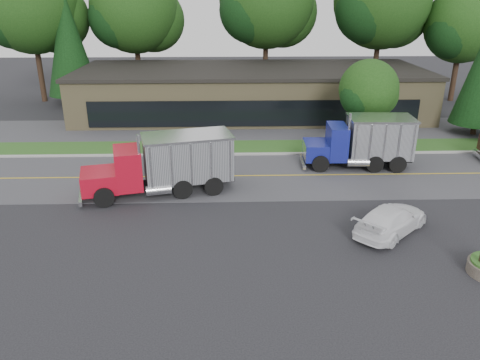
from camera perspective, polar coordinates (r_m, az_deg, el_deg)
The scene contains 17 objects.
ground at distance 21.61m, azimuth -0.49°, elevation -8.19°, with size 140.00×140.00×0.00m, color #2F2F34.
road at distance 29.75m, azimuth -0.87°, elevation 0.48°, with size 60.00×8.00×0.02m, color #5A5A60.
center_line at distance 29.75m, azimuth -0.87°, elevation 0.48°, with size 60.00×0.12×0.01m, color gold.
curb at distance 33.70m, azimuth -0.98°, elevation 3.07°, with size 60.00×0.30×0.12m, color #9E9E99.
grass_verge at distance 35.41m, azimuth -1.02°, elevation 4.00°, with size 60.00×3.40×0.03m, color #244E1A.
far_parking at distance 40.20m, azimuth -1.11°, elevation 6.17°, with size 60.00×7.00×0.02m, color #5A5A60.
strip_mall at distance 45.64m, azimuth 1.34°, elevation 10.63°, with size 32.00×12.00×4.00m, color #887A53.
tree_far_a at distance 54.47m, azimuth -23.93°, elevation 18.40°, with size 10.17×9.58×14.51m.
tree_far_b at distance 53.72m, azimuth -12.57°, elevation 19.23°, with size 9.76×9.19×13.93m.
tree_far_c at distance 53.06m, azimuth 3.42°, elevation 20.52°, with size 10.64×10.02×15.18m.
tree_far_d at distance 54.44m, azimuth 17.01°, elevation 19.73°, with size 10.66×10.03×15.21m.
tree_far_e at distance 55.62m, azimuth 25.54°, elevation 16.35°, with size 8.24×7.75×11.75m.
evergreen_left at distance 51.37m, azimuth -20.17°, elevation 15.53°, with size 5.09×5.09×11.56m.
tree_verge at distance 35.98m, azimuth 15.46°, elevation 10.32°, with size 4.56×4.29×6.50m.
dump_truck_red at distance 27.05m, azimuth -8.86°, elevation 2.08°, with size 8.84×4.44×3.36m.
dump_truck_blue at distance 31.98m, azimuth 14.90°, elevation 4.67°, with size 7.15×2.95×3.36m.
rally_car at distance 23.71m, azimuth 17.93°, elevation -4.61°, with size 1.92×4.73×1.37m, color white.
Camera 1 is at (-0.37, -18.73, 10.78)m, focal length 35.00 mm.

